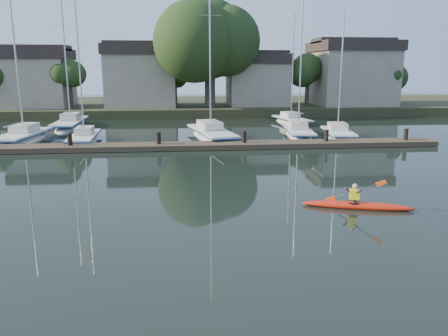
{
  "coord_description": "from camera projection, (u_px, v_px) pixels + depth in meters",
  "views": [
    {
      "loc": [
        -1.41,
        -16.29,
        5.55
      ],
      "look_at": [
        0.44,
        2.52,
        1.2
      ],
      "focal_mm": 35.0,
      "sensor_mm": 36.0,
      "label": 1
    }
  ],
  "objects": [
    {
      "name": "sailboat_0",
      "position": [
        23.0,
        144.0,
        33.84
      ],
      "size": [
        3.09,
        8.25,
        12.78
      ],
      "rotation": [
        0.0,
        0.0,
        -0.11
      ],
      "color": "silver",
      "rests_on": "ground"
    },
    {
      "name": "dock",
      "position": [
        202.0,
        146.0,
        30.71
      ],
      "size": [
        34.0,
        2.0,
        1.8
      ],
      "color": "#463628",
      "rests_on": "ground"
    },
    {
      "name": "sailboat_4",
      "position": [
        338.0,
        140.0,
        35.63
      ],
      "size": [
        2.96,
        6.95,
        11.45
      ],
      "rotation": [
        0.0,
        0.0,
        -0.14
      ],
      "color": "silver",
      "rests_on": "ground"
    },
    {
      "name": "sailboat_3",
      "position": [
        298.0,
        138.0,
        36.46
      ],
      "size": [
        2.81,
        7.75,
        12.22
      ],
      "rotation": [
        0.0,
        0.0,
        -0.11
      ],
      "color": "silver",
      "rests_on": "ground"
    },
    {
      "name": "sailboat_1",
      "position": [
        85.0,
        144.0,
        33.65
      ],
      "size": [
        2.3,
        7.7,
        12.44
      ],
      "rotation": [
        0.0,
        0.0,
        0.06
      ],
      "color": "silver",
      "rests_on": "ground"
    },
    {
      "name": "ground",
      "position": [
        219.0,
        212.0,
        17.18
      ],
      "size": [
        160.0,
        160.0,
        0.0
      ],
      "primitive_type": "plane",
      "color": "black",
      "rests_on": "ground"
    },
    {
      "name": "sailboat_2",
      "position": [
        212.0,
        140.0,
        35.38
      ],
      "size": [
        4.22,
        10.12,
        16.32
      ],
      "rotation": [
        0.0,
        0.0,
        0.2
      ],
      "color": "silver",
      "rests_on": "ground"
    },
    {
      "name": "kayak",
      "position": [
        357.0,
        204.0,
        17.63
      ],
      "size": [
        4.43,
        1.82,
        1.42
      ],
      "rotation": [
        0.0,
        0.0,
        -0.28
      ],
      "color": "#B8150E",
      "rests_on": "ground"
    },
    {
      "name": "sailboat_5",
      "position": [
        71.0,
        129.0,
        41.81
      ],
      "size": [
        2.56,
        9.71,
        15.96
      ],
      "rotation": [
        0.0,
        0.0,
        0.03
      ],
      "color": "silver",
      "rests_on": "ground"
    },
    {
      "name": "sailboat_7",
      "position": [
        292.0,
        125.0,
        44.63
      ],
      "size": [
        3.32,
        7.69,
        12.02
      ],
      "rotation": [
        0.0,
        0.0,
        0.19
      ],
      "color": "silver",
      "rests_on": "ground"
    },
    {
      "name": "shore",
      "position": [
        204.0,
        86.0,
        55.68
      ],
      "size": [
        90.0,
        25.25,
        12.75
      ],
      "color": "#2A351A",
      "rests_on": "ground"
    }
  ]
}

